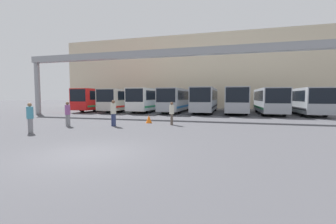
# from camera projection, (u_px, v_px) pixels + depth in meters

# --- Properties ---
(ground_plane) EXTENTS (200.00, 200.00, 0.00)m
(ground_plane) POSITION_uv_depth(u_px,v_px,m) (88.00, 154.00, 8.24)
(ground_plane) COLOR #47474C
(building_backdrop) EXTENTS (54.68, 12.00, 13.14)m
(building_backdrop) POSITION_uv_depth(u_px,v_px,m) (205.00, 74.00, 45.33)
(building_backdrop) COLOR beige
(building_backdrop) RESTS_ON ground
(overhead_gantry) EXTENTS (35.19, 0.80, 6.79)m
(overhead_gantry) POSITION_uv_depth(u_px,v_px,m) (178.00, 59.00, 22.16)
(overhead_gantry) COLOR gray
(overhead_gantry) RESTS_ON ground
(bus_slot_0) EXTENTS (2.49, 10.33, 3.14)m
(bus_slot_0) POSITION_uv_depth(u_px,v_px,m) (100.00, 98.00, 33.08)
(bus_slot_0) COLOR red
(bus_slot_0) RESTS_ON ground
(bus_slot_1) EXTENTS (2.60, 11.87, 3.07)m
(bus_slot_1) POSITION_uv_depth(u_px,v_px,m) (126.00, 99.00, 32.80)
(bus_slot_1) COLOR beige
(bus_slot_1) RESTS_ON ground
(bus_slot_2) EXTENTS (2.45, 10.05, 3.13)m
(bus_slot_2) POSITION_uv_depth(u_px,v_px,m) (149.00, 99.00, 30.92)
(bus_slot_2) COLOR silver
(bus_slot_2) RESTS_ON ground
(bus_slot_3) EXTENTS (2.45, 11.15, 3.10)m
(bus_slot_3) POSITION_uv_depth(u_px,v_px,m) (177.00, 99.00, 30.43)
(bus_slot_3) COLOR #999EA5
(bus_slot_3) RESTS_ON ground
(bus_slot_4) EXTENTS (2.51, 11.38, 3.18)m
(bus_slot_4) POSITION_uv_depth(u_px,v_px,m) (205.00, 99.00, 29.53)
(bus_slot_4) COLOR #999EA5
(bus_slot_4) RESTS_ON ground
(bus_slot_5) EXTENTS (2.56, 11.09, 3.15)m
(bus_slot_5) POSITION_uv_depth(u_px,v_px,m) (236.00, 99.00, 28.38)
(bus_slot_5) COLOR #999EA5
(bus_slot_5) RESTS_ON ground
(bus_slot_6) EXTENTS (2.56, 10.08, 3.03)m
(bus_slot_6) POSITION_uv_depth(u_px,v_px,m) (269.00, 99.00, 26.89)
(bus_slot_6) COLOR #999EA5
(bus_slot_6) RESTS_ON ground
(bus_slot_7) EXTENTS (2.53, 10.45, 3.01)m
(bus_slot_7) POSITION_uv_depth(u_px,v_px,m) (305.00, 100.00, 26.05)
(bus_slot_7) COLOR #999EA5
(bus_slot_7) RESTS_ON ground
(pedestrian_near_center) EXTENTS (0.39, 0.39, 1.86)m
(pedestrian_near_center) POSITION_uv_depth(u_px,v_px,m) (113.00, 112.00, 15.88)
(pedestrian_near_center) COLOR navy
(pedestrian_near_center) RESTS_ON ground
(pedestrian_near_right) EXTENTS (0.36, 0.36, 1.73)m
(pedestrian_near_right) POSITION_uv_depth(u_px,v_px,m) (68.00, 113.00, 15.89)
(pedestrian_near_right) COLOR gray
(pedestrian_near_right) RESTS_ON ground
(pedestrian_mid_right) EXTENTS (0.35, 0.35, 1.70)m
(pedestrian_mid_right) POSITION_uv_depth(u_px,v_px,m) (172.00, 113.00, 16.64)
(pedestrian_mid_right) COLOR brown
(pedestrian_mid_right) RESTS_ON ground
(pedestrian_far_center) EXTENTS (0.36, 0.36, 1.75)m
(pedestrian_far_center) POSITION_uv_depth(u_px,v_px,m) (30.00, 117.00, 12.99)
(pedestrian_far_center) COLOR gray
(pedestrian_far_center) RESTS_ON ground
(traffic_cone) EXTENTS (0.49, 0.49, 0.62)m
(traffic_cone) POSITION_uv_depth(u_px,v_px,m) (149.00, 119.00, 17.83)
(traffic_cone) COLOR orange
(traffic_cone) RESTS_ON ground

